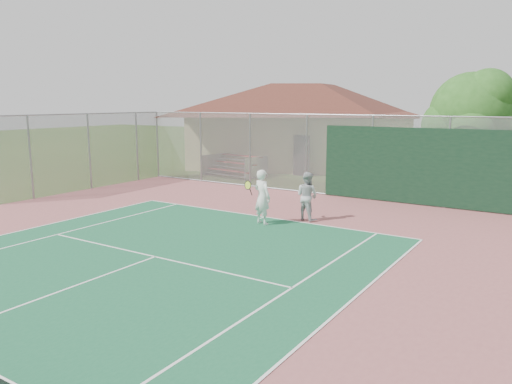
{
  "coord_description": "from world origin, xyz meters",
  "views": [
    {
      "loc": [
        9.07,
        -2.77,
        4.05
      ],
      "look_at": [
        1.41,
        9.13,
        1.48
      ],
      "focal_mm": 35.0,
      "sensor_mm": 36.0,
      "label": 1
    }
  ],
  "objects_px": {
    "player_grey_back": "(307,197)",
    "tree": "(473,115)",
    "bleachers": "(234,165)",
    "player_white_front": "(262,197)",
    "clubhouse": "(303,117)"
  },
  "relations": [
    {
      "from": "tree",
      "to": "player_white_front",
      "type": "relative_size",
      "value": 2.92
    },
    {
      "from": "clubhouse",
      "to": "bleachers",
      "type": "bearing_deg",
      "value": -118.49
    },
    {
      "from": "bleachers",
      "to": "tree",
      "type": "height_order",
      "value": "tree"
    },
    {
      "from": "bleachers",
      "to": "tree",
      "type": "relative_size",
      "value": 0.6
    },
    {
      "from": "player_grey_back",
      "to": "clubhouse",
      "type": "bearing_deg",
      "value": -51.38
    },
    {
      "from": "player_grey_back",
      "to": "tree",
      "type": "bearing_deg",
      "value": -109.67
    },
    {
      "from": "clubhouse",
      "to": "player_white_front",
      "type": "height_order",
      "value": "clubhouse"
    },
    {
      "from": "bleachers",
      "to": "tree",
      "type": "distance_m",
      "value": 12.48
    },
    {
      "from": "bleachers",
      "to": "player_grey_back",
      "type": "xyz_separation_m",
      "value": [
        8.17,
        -7.2,
        0.24
      ]
    },
    {
      "from": "player_white_front",
      "to": "bleachers",
      "type": "bearing_deg",
      "value": -35.03
    },
    {
      "from": "clubhouse",
      "to": "tree",
      "type": "distance_m",
      "value": 13.01
    },
    {
      "from": "bleachers",
      "to": "player_grey_back",
      "type": "height_order",
      "value": "player_grey_back"
    },
    {
      "from": "clubhouse",
      "to": "player_white_front",
      "type": "distance_m",
      "value": 16.2
    },
    {
      "from": "clubhouse",
      "to": "bleachers",
      "type": "xyz_separation_m",
      "value": [
        -0.99,
        -6.29,
        -2.5
      ]
    },
    {
      "from": "tree",
      "to": "bleachers",
      "type": "bearing_deg",
      "value": 178.12
    }
  ]
}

